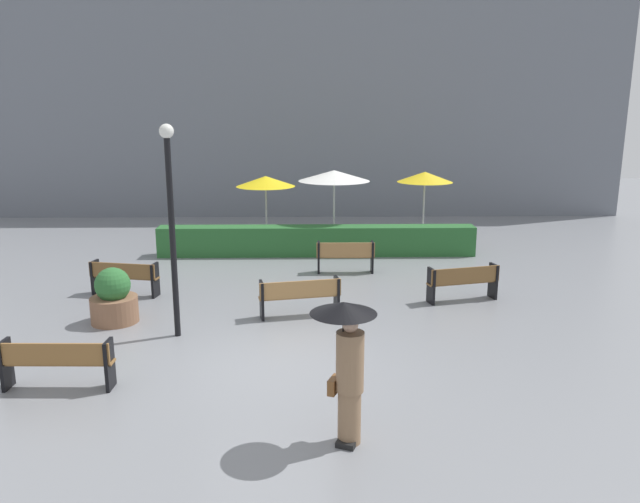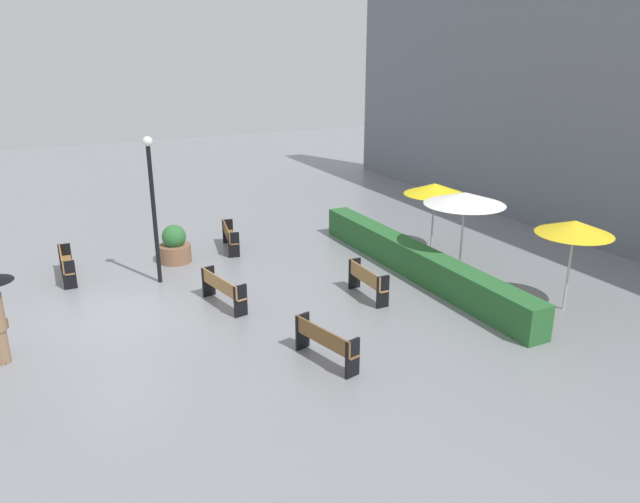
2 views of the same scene
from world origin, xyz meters
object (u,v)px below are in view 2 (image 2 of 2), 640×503
at_px(patio_umbrella_white, 465,198).
at_px(patio_umbrella_yellow_far, 575,228).
at_px(lamp_post, 153,196).
at_px(bench_far_left, 229,236).
at_px(bench_near_left, 65,263).
at_px(planter_pot, 175,246).
at_px(bench_far_right, 325,341).
at_px(patio_umbrella_yellow, 435,189).
at_px(bench_mid_center, 222,288).
at_px(bench_back_row, 367,280).

relative_size(patio_umbrella_white, patio_umbrella_yellow_far, 1.06).
bearing_deg(lamp_post, bench_far_left, 124.18).
relative_size(bench_near_left, planter_pot, 1.51).
xyz_separation_m(bench_far_right, bench_far_left, (-8.23, 0.60, -0.01)).
height_order(bench_near_left, patio_umbrella_white, patio_umbrella_white).
bearing_deg(patio_umbrella_white, patio_umbrella_yellow_far, 15.95).
bearing_deg(lamp_post, patio_umbrella_yellow, 82.12).
xyz_separation_m(planter_pot, lamp_post, (1.52, -0.83, 2.05)).
height_order(bench_mid_center, lamp_post, lamp_post).
relative_size(lamp_post, patio_umbrella_yellow_far, 1.75).
distance_m(planter_pot, lamp_post, 2.68).
bearing_deg(bench_near_left, lamp_post, 59.01).
xyz_separation_m(patio_umbrella_yellow, patio_umbrella_white, (2.28, -0.66, 0.26)).
relative_size(bench_far_right, lamp_post, 0.42).
distance_m(patio_umbrella_white, patio_umbrella_yellow_far, 3.28).
distance_m(bench_far_left, bench_near_left, 5.18).
distance_m(planter_pot, patio_umbrella_yellow_far, 11.70).
bearing_deg(bench_near_left, bench_far_right, 30.33).
distance_m(bench_far_right, bench_far_left, 8.25).
distance_m(bench_mid_center, patio_umbrella_white, 7.33).
bearing_deg(bench_back_row, patio_umbrella_yellow_far, 55.04).
height_order(bench_far_right, patio_umbrella_white, patio_umbrella_white).
bearing_deg(bench_far_right, bench_mid_center, -164.92).
bearing_deg(patio_umbrella_yellow, bench_mid_center, -80.70).
height_order(planter_pot, patio_umbrella_yellow, patio_umbrella_yellow).
relative_size(bench_far_left, planter_pot, 1.44).
bearing_deg(bench_far_right, patio_umbrella_white, 115.57).
relative_size(planter_pot, patio_umbrella_yellow, 0.53).
xyz_separation_m(patio_umbrella_yellow, patio_umbrella_yellow_far, (5.43, 0.24, 0.11)).
height_order(bench_mid_center, planter_pot, planter_pot).
relative_size(bench_far_left, bench_near_left, 0.95).
xyz_separation_m(bench_far_right, bench_back_row, (-2.66, 2.64, 0.01)).
bearing_deg(patio_umbrella_yellow, patio_umbrella_yellow_far, 2.51).
height_order(bench_far_left, patio_umbrella_yellow, patio_umbrella_yellow).
relative_size(bench_back_row, patio_umbrella_yellow_far, 0.68).
bearing_deg(bench_far_left, patio_umbrella_yellow_far, 36.30).
bearing_deg(bench_mid_center, bench_far_left, 159.24).
height_order(bench_far_right, bench_far_left, bench_far_right).
relative_size(patio_umbrella_yellow, patio_umbrella_yellow_far, 0.95).
relative_size(bench_mid_center, patio_umbrella_yellow_far, 0.76).
distance_m(bench_back_row, patio_umbrella_white, 3.81).
height_order(bench_near_left, lamp_post, lamp_post).
bearing_deg(bench_mid_center, patio_umbrella_yellow, 99.30).
relative_size(bench_far_left, bench_mid_center, 0.95).
bearing_deg(patio_umbrella_yellow_far, bench_mid_center, -117.84).
xyz_separation_m(patio_umbrella_white, patio_umbrella_yellow_far, (3.15, 0.90, -0.15)).
height_order(bench_far_left, patio_umbrella_white, patio_umbrella_white).
relative_size(bench_back_row, bench_near_left, 0.89).
height_order(bench_back_row, lamp_post, lamp_post).
relative_size(bench_far_right, bench_far_left, 1.02).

